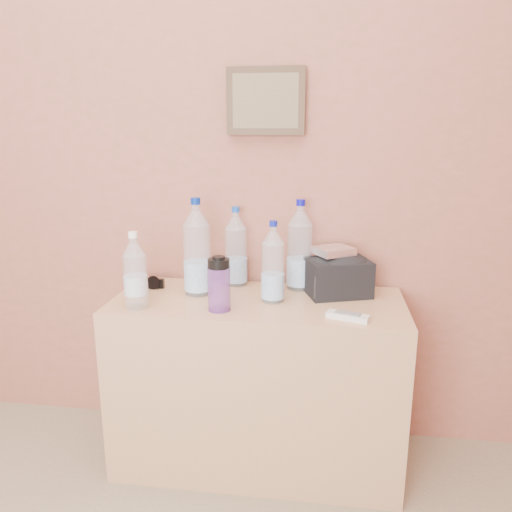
% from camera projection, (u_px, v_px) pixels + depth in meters
% --- Properties ---
extents(picture_frame, '(0.30, 0.03, 0.25)m').
position_uv_depth(picture_frame, '(266.00, 101.00, 1.90)').
color(picture_frame, '#382311').
rests_on(picture_frame, room_shell).
extents(dresser, '(1.09, 0.45, 0.68)m').
position_uv_depth(dresser, '(258.00, 382.00, 1.95)').
color(dresser, tan).
rests_on(dresser, ground).
extents(pet_large_a, '(0.10, 0.10, 0.37)m').
position_uv_depth(pet_large_a, '(197.00, 252.00, 1.89)').
color(pet_large_a, silver).
rests_on(pet_large_a, dresser).
extents(pet_large_b, '(0.09, 0.09, 0.32)m').
position_uv_depth(pet_large_b, '(236.00, 251.00, 2.01)').
color(pet_large_b, '#ABC6D8').
rests_on(pet_large_b, dresser).
extents(pet_large_c, '(0.10, 0.10, 0.36)m').
position_uv_depth(pet_large_c, '(300.00, 250.00, 1.96)').
color(pet_large_c, silver).
rests_on(pet_large_c, dresser).
extents(pet_large_d, '(0.08, 0.08, 0.30)m').
position_uv_depth(pet_large_d, '(273.00, 266.00, 1.82)').
color(pet_large_d, silver).
rests_on(pet_large_d, dresser).
extents(pet_small, '(0.08, 0.08, 0.28)m').
position_uv_depth(pet_small, '(135.00, 275.00, 1.75)').
color(pet_small, silver).
rests_on(pet_small, dresser).
extents(nalgene_bottle, '(0.08, 0.08, 0.19)m').
position_uv_depth(nalgene_bottle, '(219.00, 284.00, 1.73)').
color(nalgene_bottle, purple).
rests_on(nalgene_bottle, dresser).
extents(sunglasses, '(0.15, 0.06, 0.04)m').
position_uv_depth(sunglasses, '(146.00, 283.00, 2.00)').
color(sunglasses, black).
rests_on(sunglasses, dresser).
extents(ac_remote, '(0.15, 0.09, 0.02)m').
position_uv_depth(ac_remote, '(348.00, 316.00, 1.67)').
color(ac_remote, silver).
rests_on(ac_remote, dresser).
extents(toiletry_bag, '(0.27, 0.23, 0.16)m').
position_uv_depth(toiletry_bag, '(338.00, 275.00, 1.90)').
color(toiletry_bag, black).
rests_on(toiletry_bag, dresser).
extents(foil_packet, '(0.17, 0.17, 0.03)m').
position_uv_depth(foil_packet, '(334.00, 251.00, 1.89)').
color(foil_packet, silver).
rests_on(foil_packet, toiletry_bag).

